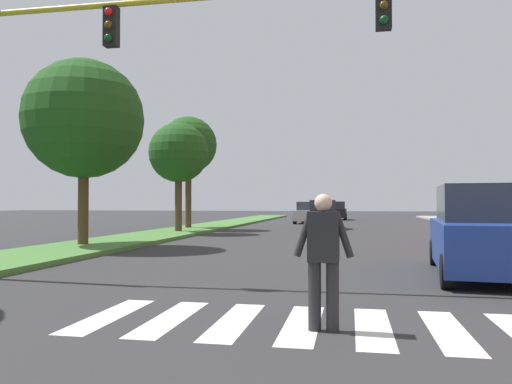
% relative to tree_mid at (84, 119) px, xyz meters
% --- Properties ---
extents(ground_plane, '(140.00, 140.00, 0.00)m').
position_rel_tree_mid_xyz_m(ground_plane, '(8.98, 11.83, -4.50)').
color(ground_plane, '#2D2D30').
extents(crosswalk, '(6.75, 2.20, 0.01)m').
position_rel_tree_mid_xyz_m(crosswalk, '(8.98, -9.48, -4.50)').
color(crosswalk, silver).
rests_on(crosswalk, ground_plane).
extents(median_strip, '(3.17, 64.00, 0.15)m').
position_rel_tree_mid_xyz_m(median_strip, '(0.29, 9.83, -4.43)').
color(median_strip, '#477A38').
rests_on(median_strip, ground_plane).
extents(tree_mid, '(4.16, 4.16, 6.45)m').
position_rel_tree_mid_xyz_m(tree_mid, '(0.00, 0.00, 0.00)').
color(tree_mid, '#4C3823').
rests_on(tree_mid, median_strip).
extents(tree_far, '(3.05, 3.05, 5.53)m').
position_rel_tree_mid_xyz_m(tree_far, '(0.52, 8.34, -0.38)').
color(tree_far, '#4C3823').
rests_on(tree_far, median_strip).
extents(tree_distant, '(3.31, 3.31, 6.49)m').
position_rel_tree_mid_xyz_m(tree_distant, '(-0.16, 11.98, 0.44)').
color(tree_distant, '#4C3823').
rests_on(tree_distant, median_strip).
extents(traffic_light_gantry, '(9.71, 0.30, 6.00)m').
position_rel_tree_mid_xyz_m(traffic_light_gantry, '(4.48, -6.79, -0.11)').
color(traffic_light_gantry, gold).
rests_on(traffic_light_gantry, median_strip).
extents(pedestrian_performer, '(0.75, 0.25, 1.69)m').
position_rel_tree_mid_xyz_m(pedestrian_performer, '(8.82, -9.77, -3.57)').
color(pedestrian_performer, '#262628').
rests_on(pedestrian_performer, ground_plane).
extents(suv_crossing, '(2.38, 4.77, 1.97)m').
position_rel_tree_mid_xyz_m(suv_crossing, '(11.94, -4.50, -3.57)').
color(suv_crossing, navy).
rests_on(suv_crossing, ground_plane).
extents(sedan_midblock, '(2.02, 4.10, 1.75)m').
position_rel_tree_mid_xyz_m(sedan_midblock, '(7.46, 14.85, -3.70)').
color(sedan_midblock, black).
rests_on(sedan_midblock, ground_plane).
extents(sedan_distant, '(2.08, 4.70, 1.66)m').
position_rel_tree_mid_xyz_m(sedan_distant, '(5.96, 23.03, -3.73)').
color(sedan_distant, '#B7B7BC').
rests_on(sedan_distant, ground_plane).
extents(sedan_far_horizon, '(1.85, 4.09, 1.71)m').
position_rel_tree_mid_xyz_m(sedan_far_horizon, '(7.89, 31.36, -3.71)').
color(sedan_far_horizon, black).
rests_on(sedan_far_horizon, ground_plane).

